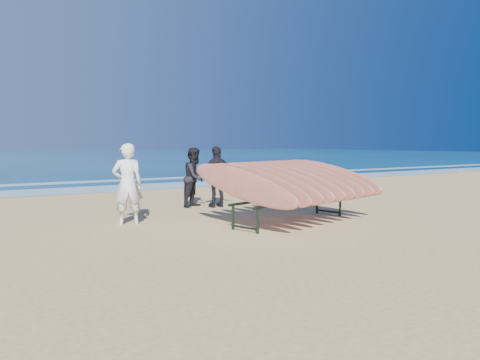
% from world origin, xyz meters
% --- Properties ---
extents(ground, '(120.00, 120.00, 0.00)m').
position_xyz_m(ground, '(0.00, 0.00, 0.00)').
color(ground, tan).
rests_on(ground, ground).
extents(foam_near, '(160.00, 160.00, 0.00)m').
position_xyz_m(foam_near, '(0.00, 10.00, 0.01)').
color(foam_near, white).
rests_on(foam_near, ground).
extents(foam_far, '(160.00, 160.00, 0.00)m').
position_xyz_m(foam_far, '(0.00, 13.50, 0.01)').
color(foam_far, white).
rests_on(foam_far, ground).
extents(surfboard_rack, '(3.78, 3.51, 1.46)m').
position_xyz_m(surfboard_rack, '(1.12, 0.49, 0.90)').
color(surfboard_rack, black).
rests_on(surfboard_rack, ground).
extents(person_white, '(0.71, 0.55, 1.72)m').
position_xyz_m(person_white, '(-1.97, 2.11, 0.86)').
color(person_white, silver).
rests_on(person_white, ground).
extents(person_dark_a, '(0.98, 0.93, 1.59)m').
position_xyz_m(person_dark_a, '(0.48, 3.84, 0.80)').
color(person_dark_a, black).
rests_on(person_dark_a, ground).
extents(person_dark_b, '(0.97, 0.44, 1.64)m').
position_xyz_m(person_dark_b, '(0.93, 3.42, 0.82)').
color(person_dark_b, black).
rests_on(person_dark_b, ground).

